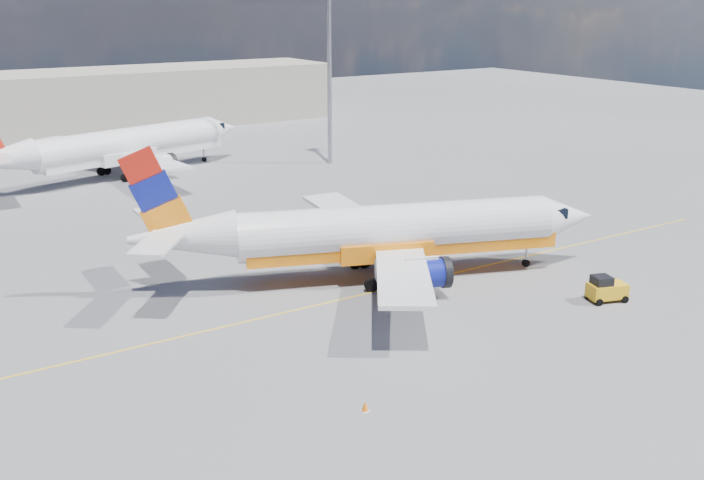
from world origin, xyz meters
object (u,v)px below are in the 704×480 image
main_jet (381,232)px  gse_tug (606,289)px  second_jet (121,146)px  traffic_cone (365,406)px

main_jet → gse_tug: (9.16, -10.58, -2.35)m
main_jet → second_jet: second_jet is taller
traffic_cone → gse_tug: bearing=9.4°
second_jet → traffic_cone: bearing=-111.2°
second_jet → gse_tug: bearing=-89.5°
traffic_cone → main_jet: bearing=53.3°
second_jet → main_jet: bearing=-98.1°
main_jet → gse_tug: bearing=-29.5°
main_jet → second_jet: (-5.07, 38.84, 0.01)m
gse_tug → main_jet: bearing=148.0°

